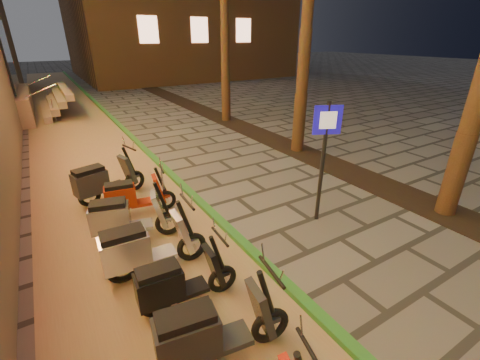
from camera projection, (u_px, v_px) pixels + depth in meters
ground at (448, 360)px, 3.91m from camera, size 120.00×120.00×0.00m
parking_strip at (90, 157)px, 10.45m from camera, size 3.40×60.00×0.01m
green_curb at (142, 147)px, 11.24m from camera, size 0.18×60.00×0.10m
planting_strip at (341, 169)px, 9.50m from camera, size 1.20×40.00×0.02m
pedestrian_sign at (324, 147)px, 6.25m from camera, size 0.52×0.26×2.52m
scooter_6 at (209, 332)px, 3.66m from camera, size 1.69×0.68×1.18m
scooter_7 at (176, 283)px, 4.47m from camera, size 1.50×0.52×1.05m
scooter_8 at (143, 248)px, 5.09m from camera, size 1.72×0.60×1.21m
scooter_9 at (125, 218)px, 5.98m from camera, size 1.63×0.82×1.16m
scooter_10 at (132, 196)px, 6.90m from camera, size 1.49×0.64×1.04m
scooter_11 at (102, 181)px, 7.46m from camera, size 1.69×0.85×1.20m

